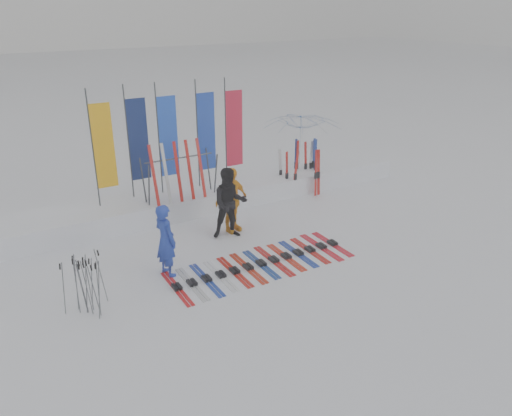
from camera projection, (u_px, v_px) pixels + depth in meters
ground at (283, 272)px, 11.60m from camera, size 120.00×120.00×0.00m
snow_bank at (201, 198)px, 15.15m from camera, size 14.00×1.60×0.60m
person_blue at (166, 240)px, 11.19m from camera, size 0.55×0.71×1.72m
person_black at (230, 203)px, 13.01m from camera, size 1.10×0.97×1.90m
person_yellow at (231, 200)px, 13.34m from camera, size 1.13×0.69×1.80m
tent_canopy at (301, 147)px, 17.06m from camera, size 2.93×2.98×2.40m
ski_row at (261, 263)px, 11.91m from camera, size 4.46×1.69×0.07m
pole_cluster at (87, 286)px, 9.91m from camera, size 0.88×0.70×1.25m
feather_flags at (171, 137)px, 14.24m from camera, size 4.51×0.23×3.20m
ski_rack at (180, 172)px, 14.06m from camera, size 2.04×0.80×1.23m
upright_skis at (303, 167)px, 16.34m from camera, size 1.45×1.13×1.65m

